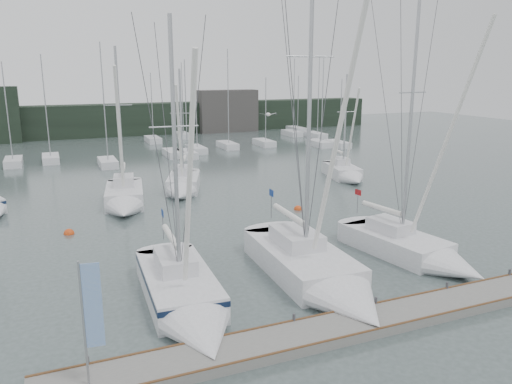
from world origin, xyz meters
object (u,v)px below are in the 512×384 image
Objects in this scene: sailboat_near_right at (422,253)px; sailboat_mid_e at (347,174)px; buoy_b at (298,209)px; sailboat_near_center at (323,278)px; sailboat_near_left at (187,302)px; buoy_c at (69,234)px; sailboat_mid_c at (182,187)px; sailboat_mid_b at (124,200)px; dock_banner at (90,313)px.

sailboat_near_right is 21.23m from sailboat_mid_e.
sailboat_near_right is at bearing -99.33° from sailboat_mid_e.
sailboat_near_center is at bearing -112.66° from buoy_b.
sailboat_near_left is 17.83m from buoy_b.
sailboat_near_right reaches higher than sailboat_mid_e.
sailboat_near_center is 27.40× the size of buoy_c.
buoy_b is (6.82, -8.24, -0.61)m from sailboat_mid_c.
buoy_c is at bearing -152.25° from sailboat_mid_e.
sailboat_mid_b is at bearing -161.70° from sailboat_mid_e.
buoy_b is at bearing 49.72° from sailboat_near_left.
dock_banner is at bearing -133.51° from buoy_b.
sailboat_mid_b is at bearing 86.97° from dock_banner.
sailboat_near_center is 1.66× the size of sailboat_mid_c.
sailboat_mid_e is 11.88m from buoy_b.
sailboat_mid_b is 13.24m from buoy_b.
sailboat_mid_e is at bearing 17.03° from sailboat_mid_c.
sailboat_mid_b is at bearing 92.51° from sailboat_near_left.
sailboat_near_center is 25.38m from sailboat_mid_e.
buoy_c reaches higher than buoy_b.
sailboat_near_right is 3.63× the size of dock_banner.
dock_banner is (-10.82, -4.01, 2.29)m from sailboat_near_center.
dock_banner is (-16.32, -17.19, 2.92)m from buoy_b.
dock_banner is (-4.23, -22.55, 2.28)m from sailboat_mid_b.
sailboat_mid_e is at bearing 39.46° from buoy_b.
sailboat_near_center is 1.74× the size of sailboat_mid_e.
sailboat_near_left is 13.46m from sailboat_near_right.
sailboat_near_right is at bearing -43.59° from sailboat_mid_b.
sailboat_near_center is 1.44× the size of sailboat_mid_b.
sailboat_near_center is 21.45m from sailboat_mid_c.
sailboat_near_left is 21.81× the size of buoy_b.
dock_banner reaches higher than buoy_b.
sailboat_near_center reaches higher than buoy_b.
sailboat_near_left is 14.24m from buoy_c.
sailboat_mid_b is at bearing 117.79° from sailboat_near_right.
buoy_b is at bearing 86.48° from sailboat_near_right.
dock_banner is at bearing -91.54° from sailboat_mid_b.
buoy_b is (12.09, -5.36, -0.64)m from sailboat_mid_b.
sailboat_near_right is at bearing -35.87° from buoy_c.
sailboat_near_center is at bearing -112.84° from sailboat_mid_e.
sailboat_mid_e is 2.51× the size of dock_banner.
buoy_c is 17.99m from dock_banner.
sailboat_near_left is 19.96× the size of buoy_c.
sailboat_near_left is at bearing -84.54° from sailboat_mid_c.
sailboat_mid_b is at bearing -131.86° from sailboat_mid_c.
sailboat_near_left is 1.27× the size of sailboat_mid_e.
sailboat_near_center is 14.29m from buoy_b.
sailboat_mid_c is at bearing 37.69° from sailboat_mid_b.
sailboat_near_right is 18.46m from dock_banner.
sailboat_near_left is 1.05× the size of sailboat_mid_b.
sailboat_near_right is at bearing 6.36° from sailboat_near_left.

